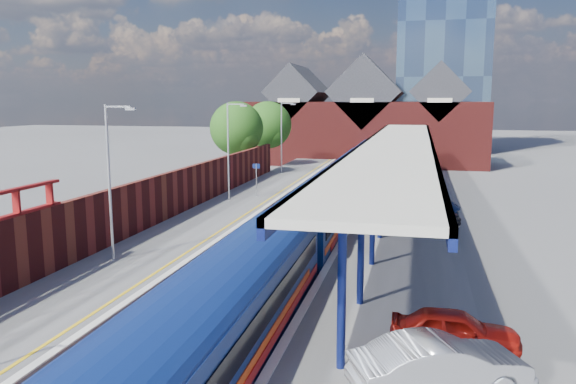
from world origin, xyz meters
name	(u,v)px	position (x,y,z in m)	size (l,w,h in m)	color
ground	(334,199)	(0.00, 30.00, 0.00)	(240.00, 240.00, 0.00)	#5B5B5E
ballast_bed	(311,223)	(0.00, 20.00, 0.03)	(6.00, 76.00, 0.06)	#473D33
rails	(311,222)	(0.00, 20.00, 0.12)	(4.51, 76.00, 0.14)	slate
left_platform	(233,213)	(-5.50, 20.00, 0.50)	(5.00, 76.00, 1.00)	#565659
right_platform	(403,221)	(6.00, 20.00, 0.50)	(6.00, 76.00, 1.00)	#565659
coping_left	(266,207)	(-3.15, 20.00, 1.02)	(0.30, 76.00, 0.05)	silver
coping_right	(359,211)	(3.15, 20.00, 1.02)	(0.30, 76.00, 0.05)	silver
yellow_line	(258,206)	(-3.75, 20.00, 1.01)	(0.14, 76.00, 0.01)	yellow
train	(341,186)	(1.49, 23.26, 2.12)	(2.95, 65.92, 3.45)	navy
canopy	(398,145)	(5.48, 21.95, 5.25)	(4.50, 52.00, 4.48)	#0D1751
lamp_post_b	(112,173)	(-6.36, 6.00, 4.99)	(1.48, 0.18, 7.00)	#A5A8AA
lamp_post_c	(230,145)	(-6.36, 22.00, 4.99)	(1.48, 0.18, 7.00)	#A5A8AA
lamp_post_d	(283,133)	(-6.36, 38.00, 4.99)	(1.48, 0.18, 7.00)	#A5A8AA
platform_sign	(256,174)	(-5.00, 24.00, 2.69)	(0.55, 0.08, 2.50)	#A5A8AA
brick_wall	(155,199)	(-8.10, 13.54, 2.45)	(0.35, 50.00, 3.86)	#5B1918
station_building	(366,122)	(0.00, 58.00, 5.45)	(30.00, 12.12, 13.78)	#5B1918
glass_tower	(444,24)	(10.00, 80.00, 20.20)	(14.20, 14.20, 40.30)	#425571
tree_near	(238,130)	(-10.35, 35.91, 5.35)	(5.20, 5.20, 8.10)	#382314
tree_far	(269,126)	(-9.35, 43.91, 5.35)	(5.20, 5.20, 8.10)	#382314
parked_car_red	(455,331)	(8.05, -0.24, 1.62)	(1.48, 3.67, 1.25)	#A7150D
parked_car_silver	(440,366)	(7.56, -2.84, 1.73)	(1.54, 4.43, 1.46)	#B8B9BD
parked_car_dark	(423,213)	(7.21, 16.92, 1.63)	(1.77, 4.37, 1.27)	black
parked_car_blue	(425,204)	(7.37, 20.15, 1.61)	(2.01, 4.36, 1.21)	navy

